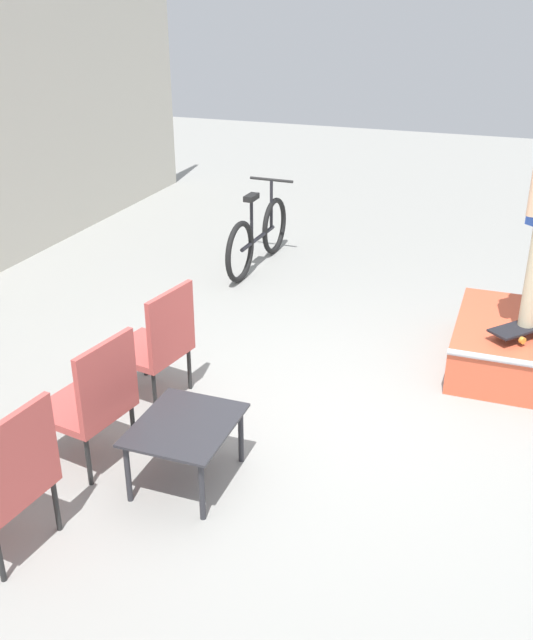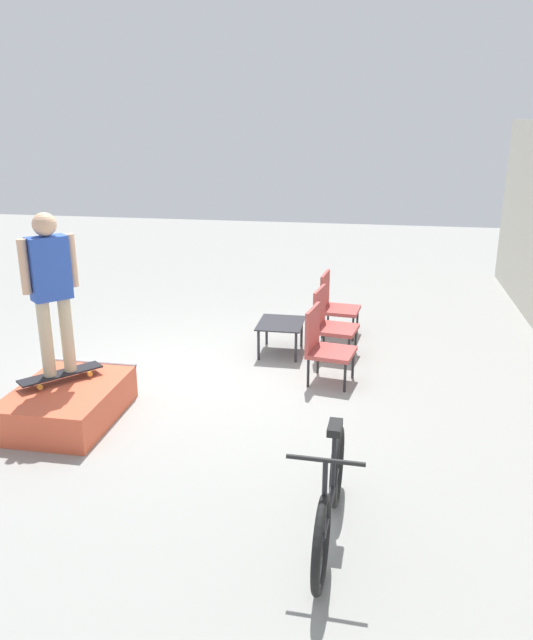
{
  "view_description": "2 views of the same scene",
  "coord_description": "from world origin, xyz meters",
  "px_view_note": "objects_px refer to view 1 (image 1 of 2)",
  "views": [
    {
      "loc": [
        -4.32,
        -0.95,
        2.86
      ],
      "look_at": [
        0.1,
        0.66,
        0.68
      ],
      "focal_mm": 40.0,
      "sensor_mm": 36.0,
      "label": 1
    },
    {
      "loc": [
        6.81,
        1.98,
        3.03
      ],
      "look_at": [
        0.1,
        0.8,
        0.81
      ],
      "focal_mm": 35.0,
      "sensor_mm": 36.0,
      "label": 2
    }
  ],
  "objects_px": {
    "bicycle": "(258,236)",
    "skate_ramp_box": "(516,345)",
    "patio_chair_right": "(157,341)",
    "patio_chair_center": "(93,398)",
    "coffee_table": "(185,431)",
    "patio_chair_left": "(4,477)"
  },
  "relations": [
    {
      "from": "bicycle",
      "to": "skate_ramp_box",
      "type": "bearing_deg",
      "value": -115.51
    },
    {
      "from": "patio_chair_right",
      "to": "patio_chair_center",
      "type": "bearing_deg",
      "value": 9.49
    },
    {
      "from": "coffee_table",
      "to": "patio_chair_left",
      "type": "height_order",
      "value": "patio_chair_left"
    },
    {
      "from": "patio_chair_center",
      "to": "bicycle",
      "type": "xyz_separation_m",
      "value": [
        3.84,
        0.31,
        -0.13
      ]
    },
    {
      "from": "patio_chair_left",
      "to": "bicycle",
      "type": "height_order",
      "value": "bicycle"
    },
    {
      "from": "coffee_table",
      "to": "patio_chair_center",
      "type": "distance_m",
      "value": 0.65
    },
    {
      "from": "skate_ramp_box",
      "to": "coffee_table",
      "type": "distance_m",
      "value": 3.0
    },
    {
      "from": "patio_chair_center",
      "to": "patio_chair_right",
      "type": "bearing_deg",
      "value": -170.83
    },
    {
      "from": "skate_ramp_box",
      "to": "coffee_table",
      "type": "relative_size",
      "value": 1.95
    },
    {
      "from": "patio_chair_left",
      "to": "patio_chair_right",
      "type": "relative_size",
      "value": 1.0
    },
    {
      "from": "bicycle",
      "to": "patio_chair_left",
      "type": "bearing_deg",
      "value": -174.02
    },
    {
      "from": "bicycle",
      "to": "patio_chair_center",
      "type": "bearing_deg",
      "value": -173.18
    },
    {
      "from": "skate_ramp_box",
      "to": "coffee_table",
      "type": "height_order",
      "value": "coffee_table"
    },
    {
      "from": "patio_chair_center",
      "to": "patio_chair_right",
      "type": "xyz_separation_m",
      "value": [
        0.87,
        0.0,
        0.0
      ]
    },
    {
      "from": "patio_chair_center",
      "to": "skate_ramp_box",
      "type": "bearing_deg",
      "value": 141.83
    },
    {
      "from": "skate_ramp_box",
      "to": "coffee_table",
      "type": "xyz_separation_m",
      "value": [
        -2.32,
        1.89,
        0.18
      ]
    },
    {
      "from": "coffee_table",
      "to": "patio_chair_left",
      "type": "xyz_separation_m",
      "value": [
        -0.88,
        0.64,
        0.11
      ]
    },
    {
      "from": "skate_ramp_box",
      "to": "bicycle",
      "type": "distance_m",
      "value": 3.22
    },
    {
      "from": "patio_chair_right",
      "to": "bicycle",
      "type": "xyz_separation_m",
      "value": [
        2.96,
        0.31,
        -0.13
      ]
    },
    {
      "from": "coffee_table",
      "to": "patio_chair_center",
      "type": "relative_size",
      "value": 0.78
    },
    {
      "from": "skate_ramp_box",
      "to": "patio_chair_center",
      "type": "relative_size",
      "value": 1.52
    },
    {
      "from": "coffee_table",
      "to": "patio_chair_left",
      "type": "distance_m",
      "value": 1.1
    }
  ]
}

